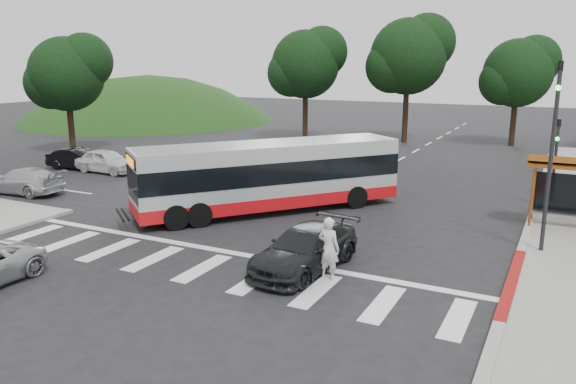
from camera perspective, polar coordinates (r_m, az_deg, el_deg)
The scene contains 17 objects.
ground at distance 22.39m, azimuth -1.25°, elevation -3.68°, with size 140.00×140.00×0.00m, color black.
curb_east at distance 27.66m, azimuth 23.79°, elevation -1.37°, with size 0.30×40.00×0.15m, color #9E9991.
curb_east_red at distance 18.10m, azimuth 21.77°, elevation -8.57°, with size 0.32×6.00×0.15m, color maroon.
hillside_nw at distance 64.85m, azimuth -13.91°, elevation 7.07°, with size 44.00×44.00×10.00m, color #143912.
crosswalk_ladder at distance 18.36m, azimuth -8.68°, elevation -7.66°, with size 18.00×2.60×0.01m, color silver.
traffic_signal_ne_tall at distance 20.55m, azimuth 25.29°, elevation 4.61°, with size 0.18×0.37×6.50m.
traffic_signal_ne_short at distance 27.67m, azimuth 25.56°, elevation 3.55°, with size 0.18×0.37×4.00m.
tree_north_a at distance 46.54m, azimuth 12.23°, elevation 13.43°, with size 6.60×6.15×10.17m.
tree_north_b at distance 47.13m, azimuth 22.40°, elevation 11.22°, with size 5.72×5.33×8.43m.
tree_north_c at distance 47.39m, azimuth 1.91°, elevation 12.95°, with size 6.16×5.74×9.30m.
tree_west_a at distance 43.19m, azimuth -21.46°, elevation 11.20°, with size 5.72×5.33×8.43m.
transit_bus at distance 24.60m, azimuth -1.94°, elevation 1.50°, with size 2.54×11.71×3.02m, color silver, non-canonical shape.
pedestrian at distance 17.06m, azimuth 4.16°, elevation -5.72°, with size 0.71×0.47×1.95m, color silver.
dark_sedan at distance 17.89m, azimuth 1.74°, elevation -5.79°, with size 1.89×4.66×1.35m, color black.
west_car_white at distance 35.02m, azimuth -17.98°, elevation 3.02°, with size 1.64×4.08×1.39m, color silver.
west_car_black at distance 36.66m, azimuth -20.53°, elevation 3.18°, with size 1.37×3.92×1.29m, color black.
west_car_silver at distance 31.02m, azimuth -25.34°, elevation 1.04°, with size 1.81×4.44×1.29m, color #B7B9BD.
Camera 1 is at (10.12, -18.88, 6.50)m, focal length 35.00 mm.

